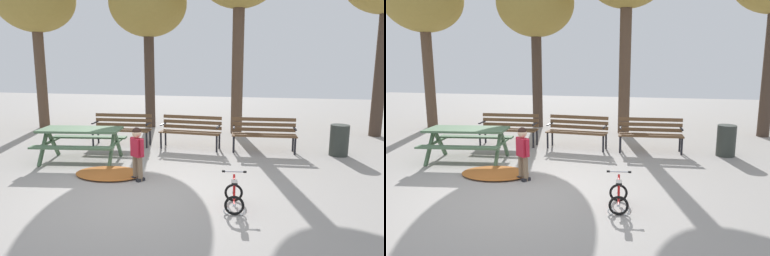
{
  "view_description": "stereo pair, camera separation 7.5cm",
  "coord_description": "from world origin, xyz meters",
  "views": [
    {
      "loc": [
        2.04,
        -5.38,
        2.22
      ],
      "look_at": [
        0.54,
        1.82,
        0.85
      ],
      "focal_mm": 32.62,
      "sensor_mm": 36.0,
      "label": 1
    },
    {
      "loc": [
        2.12,
        -5.37,
        2.22
      ],
      "look_at": [
        0.54,
        1.82,
        0.85
      ],
      "focal_mm": 32.62,
      "sensor_mm": 36.0,
      "label": 2
    }
  ],
  "objects": [
    {
      "name": "park_bench_right",
      "position": [
        2.05,
        3.48,
        0.51
      ],
      "size": [
        1.63,
        0.56,
        0.85
      ],
      "color": "brown",
      "rests_on": "ground"
    },
    {
      "name": "tree_left",
      "position": [
        -1.89,
        6.25,
        4.13
      ],
      "size": [
        2.6,
        2.6,
        5.29
      ],
      "color": "#423328",
      "rests_on": "ground"
    },
    {
      "name": "picnic_table",
      "position": [
        -2.02,
        1.69,
        0.59
      ],
      "size": [
        1.97,
        1.58,
        0.79
      ],
      "color": "#4C6B4C",
      "rests_on": "ground"
    },
    {
      "name": "kids_bicycle",
      "position": [
        1.63,
        -0.25,
        0.2
      ],
      "size": [
        0.41,
        0.59,
        0.54
      ],
      "color": "black",
      "rests_on": "ground"
    },
    {
      "name": "park_bench_far_left",
      "position": [
        -1.75,
        3.41,
        0.51
      ],
      "size": [
        1.63,
        0.55,
        0.85
      ],
      "color": "brown",
      "rests_on": "ground"
    },
    {
      "name": "leaf_pile",
      "position": [
        -0.97,
        0.88,
        0.04
      ],
      "size": [
        1.4,
        0.99,
        0.07
      ],
      "primitive_type": "ellipsoid",
      "rotation": [
        0.0,
        0.0,
        3.13
      ],
      "color": "#9E5623",
      "rests_on": "ground"
    },
    {
      "name": "park_bench_left",
      "position": [
        0.16,
        3.45,
        0.51
      ],
      "size": [
        1.63,
        0.56,
        0.85
      ],
      "color": "brown",
      "rests_on": "ground"
    },
    {
      "name": "trash_bin",
      "position": [
        3.85,
        3.44,
        0.38
      ],
      "size": [
        0.44,
        0.44,
        0.76
      ],
      "primitive_type": "cylinder",
      "color": "#2D332D",
      "rests_on": "ground"
    },
    {
      "name": "ground",
      "position": [
        0.0,
        0.0,
        0.0
      ],
      "size": [
        36.0,
        36.0,
        0.0
      ],
      "primitive_type": "plane",
      "color": "gray"
    },
    {
      "name": "child_standing",
      "position": [
        -0.29,
        0.7,
        0.61
      ],
      "size": [
        0.34,
        0.28,
        1.04
      ],
      "color": "#7F664C",
      "rests_on": "ground"
    },
    {
      "name": "tree_far_left",
      "position": [
        -5.49,
        5.35,
        4.26
      ],
      "size": [
        2.6,
        2.6,
        5.43
      ],
      "color": "brown",
      "rests_on": "ground"
    }
  ]
}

